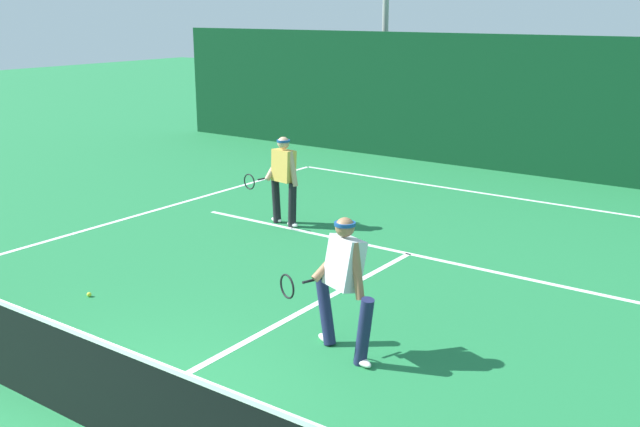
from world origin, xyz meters
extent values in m
plane|color=#20743E|center=(0.00, 0.00, 0.00)|extent=(80.00, 80.00, 0.00)
cube|color=white|center=(0.00, 10.97, 0.00)|extent=(10.93, 0.10, 0.01)
cube|color=white|center=(0.00, 6.40, 0.00)|extent=(8.91, 0.10, 0.01)
cube|color=white|center=(0.00, 3.20, 0.00)|extent=(0.10, 6.40, 0.01)
cube|color=black|center=(0.00, 0.00, 0.49)|extent=(11.79, 0.02, 0.97)
cube|color=white|center=(0.00, 0.00, 1.00)|extent=(11.79, 0.03, 0.05)
cylinder|color=#1E234C|center=(1.50, 2.63, 0.42)|extent=(0.31, 0.24, 0.85)
cylinder|color=#1E234C|center=(0.79, 2.89, 0.42)|extent=(0.37, 0.26, 0.85)
ellipsoid|color=white|center=(1.50, 2.63, 0.04)|extent=(0.28, 0.19, 0.09)
ellipsoid|color=white|center=(0.79, 2.89, 0.04)|extent=(0.28, 0.19, 0.09)
cube|color=silver|center=(1.14, 2.76, 1.13)|extent=(0.52, 0.47, 0.62)
cylinder|color=#9E704C|center=(1.37, 2.67, 1.10)|extent=(0.25, 0.17, 0.65)
cylinder|color=#9E704C|center=(0.92, 2.84, 1.10)|extent=(0.29, 0.57, 0.47)
sphere|color=#9E704C|center=(1.14, 2.76, 1.55)|extent=(0.22, 0.22, 0.22)
cylinder|color=#19478C|center=(1.14, 2.76, 1.59)|extent=(0.31, 0.31, 0.04)
cylinder|color=black|center=(0.78, 2.62, 0.88)|extent=(0.12, 0.26, 0.03)
torus|color=black|center=(0.66, 2.30, 0.88)|extent=(0.28, 0.12, 0.29)
cylinder|color=black|center=(-2.52, 6.52, 0.42)|extent=(0.20, 0.17, 0.84)
cylinder|color=black|center=(-2.95, 6.58, 0.42)|extent=(0.21, 0.18, 0.84)
ellipsoid|color=white|center=(-2.52, 6.52, 0.04)|extent=(0.27, 0.15, 0.09)
ellipsoid|color=white|center=(-2.95, 6.58, 0.04)|extent=(0.27, 0.15, 0.09)
cube|color=#E5B24C|center=(-2.74, 6.55, 1.13)|extent=(0.46, 0.32, 0.60)
cylinder|color=tan|center=(-2.50, 6.51, 1.10)|extent=(0.24, 0.13, 0.65)
cylinder|color=tan|center=(-2.97, 6.58, 1.10)|extent=(0.17, 0.50, 0.55)
sphere|color=tan|center=(-2.74, 6.55, 1.55)|extent=(0.22, 0.22, 0.22)
cylinder|color=#19478C|center=(-2.74, 6.55, 1.59)|extent=(0.27, 0.27, 0.04)
cylinder|color=black|center=(-3.06, 6.34, 0.88)|extent=(0.07, 0.26, 0.03)
torus|color=black|center=(-3.11, 6.01, 0.88)|extent=(0.29, 0.07, 0.29)
sphere|color=#D1E033|center=(-2.75, 2.13, 0.03)|extent=(0.07, 0.07, 0.07)
cube|color=#0B391D|center=(0.00, 13.40, 1.66)|extent=(23.49, 0.12, 3.32)
cylinder|color=#9EA39E|center=(-5.56, 14.84, 3.86)|extent=(0.18, 0.18, 7.73)
camera|label=1|loc=(5.48, -3.78, 3.91)|focal=41.12mm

